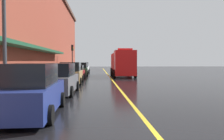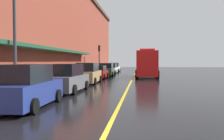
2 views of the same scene
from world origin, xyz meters
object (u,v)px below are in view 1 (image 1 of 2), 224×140
at_px(parking_meter_1, 75,67).
at_px(parked_car_6, 84,67).
at_px(parked_car_0, 31,91).
at_px(street_lamp_left, 4,10).
at_px(parking_meter_2, 55,72).
at_px(traffic_light_near, 72,53).
at_px(fire_truck, 122,64).
at_px(parked_car_1, 60,80).
at_px(parked_car_3, 76,72).
at_px(parked_car_4, 81,69).
at_px(parked_car_2, 71,74).
at_px(parked_car_5, 83,68).

bearing_deg(parking_meter_1, parked_car_6, 76.14).
xyz_separation_m(parked_car_0, street_lamp_left, (-1.91, 2.55, 3.51)).
xyz_separation_m(parked_car_6, parking_meter_2, (-1.31, -24.05, 0.24)).
bearing_deg(traffic_light_near, fire_truck, -32.57).
xyz_separation_m(parked_car_1, fire_truck, (5.61, 16.09, 0.81)).
bearing_deg(street_lamp_left, parked_car_1, 55.56).
distance_m(parked_car_0, street_lamp_left, 4.74).
relative_size(parked_car_3, parked_car_4, 0.93).
height_order(parked_car_2, parked_car_4, parked_car_2).
distance_m(parked_car_0, parked_car_2, 11.92).
distance_m(fire_truck, street_lamp_left, 20.77).
bearing_deg(parked_car_3, parked_car_4, -0.56).
xyz_separation_m(parked_car_1, parked_car_2, (-0.01, 6.35, 0.01)).
bearing_deg(parked_car_5, parked_car_6, 2.97).
distance_m(fire_truck, parking_meter_1, 11.60).
relative_size(fire_truck, street_lamp_left, 1.31).
xyz_separation_m(parking_meter_1, parking_meter_2, (0.00, -18.72, 0.00)).
xyz_separation_m(parked_car_5, traffic_light_near, (-1.35, -4.13, 2.36)).
bearing_deg(parked_car_5, parking_meter_2, 177.59).
height_order(parked_car_1, parked_car_3, parked_car_1).
bearing_deg(parked_car_5, fire_truck, -144.64).
relative_size(parked_car_5, fire_truck, 0.49).
height_order(parked_car_0, parking_meter_1, parked_car_0).
bearing_deg(parked_car_5, traffic_light_near, 163.95).
bearing_deg(parked_car_2, parked_car_1, 179.73).
xyz_separation_m(parked_car_3, street_lamp_left, (-1.96, -15.37, 3.67)).
bearing_deg(parked_car_6, parked_car_0, 179.90).
height_order(parked_car_4, fire_truck, fire_truck).
bearing_deg(parked_car_5, parked_car_2, -177.83).
relative_size(parked_car_1, traffic_light_near, 1.10).
relative_size(parked_car_0, parked_car_4, 0.96).
bearing_deg(parked_car_1, parked_car_6, 2.10).
relative_size(parked_car_6, street_lamp_left, 0.66).
height_order(parked_car_0, fire_truck, fire_truck).
bearing_deg(traffic_light_near, parked_car_3, -81.01).
distance_m(parked_car_2, street_lamp_left, 10.21).
distance_m(parked_car_5, fire_truck, 10.34).
bearing_deg(parked_car_4, parked_car_5, -0.89).
height_order(parked_car_3, fire_truck, fire_truck).
height_order(parking_meter_2, street_lamp_left, street_lamp_left).
distance_m(parked_car_1, parked_car_4, 18.77).
bearing_deg(parking_meter_2, parked_car_4, 83.34).
bearing_deg(parked_car_1, parking_meter_1, 5.13).
relative_size(parked_car_1, parked_car_5, 1.06).
distance_m(parked_car_1, parked_car_2, 6.35).
relative_size(parking_meter_2, traffic_light_near, 0.31).
bearing_deg(parked_car_2, parked_car_3, 0.55).
relative_size(parked_car_1, street_lamp_left, 0.68).
height_order(parked_car_0, parked_car_2, parked_car_0).
bearing_deg(parked_car_0, parked_car_6, -1.18).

